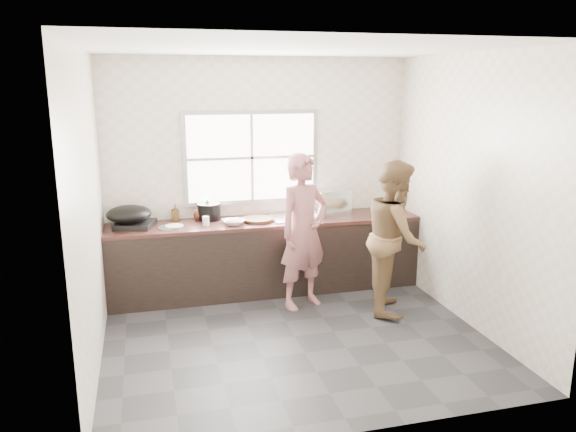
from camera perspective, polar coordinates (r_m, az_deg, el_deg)
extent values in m
cube|color=#2B2B2E|center=(5.60, 0.69, -12.16)|extent=(3.60, 3.20, 0.01)
cube|color=silver|center=(5.05, 0.78, 16.75)|extent=(3.60, 3.20, 0.01)
cube|color=beige|center=(6.69, -2.89, 4.30)|extent=(3.60, 0.01, 2.70)
cube|color=silver|center=(5.01, -19.63, 0.37)|extent=(0.01, 3.20, 2.70)
cube|color=beige|center=(5.89, 17.96, 2.38)|extent=(0.01, 3.20, 2.70)
cube|color=beige|center=(3.68, 7.33, -3.51)|extent=(3.60, 0.01, 2.70)
cube|color=black|center=(6.61, -2.24, -4.19)|extent=(3.60, 0.62, 0.82)
cube|color=#341A15|center=(6.49, -2.27, -0.57)|extent=(3.60, 0.64, 0.04)
cube|color=silver|center=(6.57, 0.71, -0.18)|extent=(0.55, 0.45, 0.02)
cylinder|color=silver|center=(6.72, 0.27, 1.42)|extent=(0.02, 0.02, 0.30)
cube|color=#9EA0A5|center=(6.63, -3.73, 5.95)|extent=(1.60, 0.05, 1.10)
cube|color=white|center=(6.60, -3.69, 5.92)|extent=(1.50, 0.01, 1.00)
imported|color=#A56364|center=(6.06, 1.58, -2.10)|extent=(0.68, 0.58, 1.58)
imported|color=brown|center=(6.05, 10.86, -2.09)|extent=(0.87, 0.97, 1.63)
cylinder|color=black|center=(6.43, -3.07, -0.37)|extent=(0.45, 0.45, 0.04)
cube|color=silver|center=(6.38, -5.86, -0.31)|extent=(0.21, 0.12, 0.01)
imported|color=silver|center=(6.29, -5.47, -0.64)|extent=(0.30, 0.30, 0.06)
imported|color=silver|center=(6.78, 4.12, 0.43)|extent=(0.19, 0.19, 0.05)
imported|color=white|center=(6.49, 2.48, -0.10)|extent=(0.28, 0.28, 0.07)
cylinder|color=black|center=(6.54, -8.03, 0.45)|extent=(0.27, 0.27, 0.19)
cylinder|color=silver|center=(6.30, -11.48, -1.01)|extent=(0.24, 0.24, 0.02)
imported|color=#50902F|center=(6.58, -8.19, 0.85)|extent=(0.11, 0.11, 0.26)
imported|color=#442E11|center=(6.56, -11.36, 0.27)|extent=(0.08, 0.09, 0.17)
imported|color=#411B10|center=(6.54, -8.96, 0.34)|extent=(0.17, 0.17, 0.17)
cylinder|color=white|center=(6.29, -8.35, -0.50)|extent=(0.09, 0.09, 0.10)
cube|color=black|center=(6.40, -15.25, -0.82)|extent=(0.48, 0.48, 0.06)
ellipsoid|color=black|center=(6.36, -15.86, 0.19)|extent=(0.59, 0.59, 0.18)
cube|color=#BBBFC2|center=(6.70, 4.34, 1.38)|extent=(0.46, 0.36, 0.31)
cylinder|color=silver|center=(6.43, -14.39, -0.90)|extent=(0.29, 0.29, 0.01)
cylinder|color=#A7AAAD|center=(6.25, -11.89, -1.16)|extent=(0.32, 0.32, 0.01)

